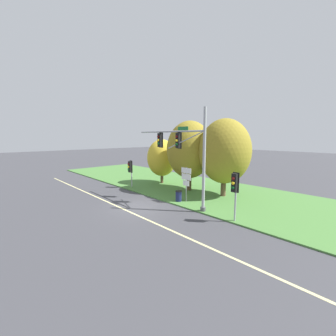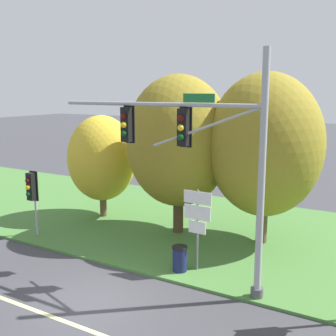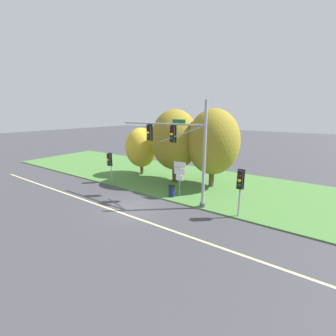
{
  "view_description": "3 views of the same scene",
  "coord_description": "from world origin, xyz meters",
  "px_view_note": "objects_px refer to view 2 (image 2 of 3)",
  "views": [
    {
      "loc": [
        14.66,
        -10.14,
        5.72
      ],
      "look_at": [
        -0.44,
        3.73,
        2.78
      ],
      "focal_mm": 24.0,
      "sensor_mm": 36.0,
      "label": 1
    },
    {
      "loc": [
        8.28,
        -9.24,
        6.54
      ],
      "look_at": [
        0.35,
        4.21,
        3.65
      ],
      "focal_mm": 45.0,
      "sensor_mm": 36.0,
      "label": 2
    },
    {
      "loc": [
        11.15,
        -11.4,
        6.94
      ],
      "look_at": [
        1.27,
        2.91,
        2.62
      ],
      "focal_mm": 24.0,
      "sensor_mm": 36.0,
      "label": 3
    }
  ],
  "objects_px": {
    "route_sign_post": "(197,217)",
    "tree_behind_signpost": "(265,145)",
    "trash_bin": "(180,258)",
    "traffic_signal_mast": "(200,149)",
    "tree_left_of_mast": "(179,141)",
    "pedestrian_signal_near_kerb": "(32,190)",
    "tree_nearest_road": "(102,158)"
  },
  "relations": [
    {
      "from": "traffic_signal_mast",
      "to": "tree_left_of_mast",
      "type": "distance_m",
      "value": 5.25
    },
    {
      "from": "tree_nearest_road",
      "to": "route_sign_post",
      "type": "bearing_deg",
      "value": -26.05
    },
    {
      "from": "tree_nearest_road",
      "to": "trash_bin",
      "type": "xyz_separation_m",
      "value": [
        6.72,
        -3.94,
        -2.57
      ]
    },
    {
      "from": "tree_left_of_mast",
      "to": "tree_behind_signpost",
      "type": "distance_m",
      "value": 3.79
    },
    {
      "from": "traffic_signal_mast",
      "to": "tree_behind_signpost",
      "type": "height_order",
      "value": "traffic_signal_mast"
    },
    {
      "from": "traffic_signal_mast",
      "to": "tree_nearest_road",
      "type": "bearing_deg",
      "value": 150.23
    },
    {
      "from": "route_sign_post",
      "to": "tree_behind_signpost",
      "type": "relative_size",
      "value": 0.41
    },
    {
      "from": "traffic_signal_mast",
      "to": "pedestrian_signal_near_kerb",
      "type": "relative_size",
      "value": 2.66
    },
    {
      "from": "tree_nearest_road",
      "to": "traffic_signal_mast",
      "type": "bearing_deg",
      "value": -29.77
    },
    {
      "from": "traffic_signal_mast",
      "to": "pedestrian_signal_near_kerb",
      "type": "distance_m",
      "value": 8.77
    },
    {
      "from": "tree_nearest_road",
      "to": "tree_behind_signpost",
      "type": "relative_size",
      "value": 0.72
    },
    {
      "from": "tree_left_of_mast",
      "to": "trash_bin",
      "type": "height_order",
      "value": "tree_left_of_mast"
    },
    {
      "from": "tree_nearest_road",
      "to": "tree_left_of_mast",
      "type": "bearing_deg",
      "value": -2.54
    },
    {
      "from": "tree_nearest_road",
      "to": "tree_left_of_mast",
      "type": "relative_size",
      "value": 0.73
    },
    {
      "from": "pedestrian_signal_near_kerb",
      "to": "route_sign_post",
      "type": "relative_size",
      "value": 0.99
    },
    {
      "from": "pedestrian_signal_near_kerb",
      "to": "tree_left_of_mast",
      "type": "bearing_deg",
      "value": 35.67
    },
    {
      "from": "traffic_signal_mast",
      "to": "tree_behind_signpost",
      "type": "bearing_deg",
      "value": 82.89
    },
    {
      "from": "tree_left_of_mast",
      "to": "tree_behind_signpost",
      "type": "height_order",
      "value": "tree_behind_signpost"
    },
    {
      "from": "tree_behind_signpost",
      "to": "tree_nearest_road",
      "type": "bearing_deg",
      "value": -176.92
    },
    {
      "from": "tree_nearest_road",
      "to": "pedestrian_signal_near_kerb",
      "type": "bearing_deg",
      "value": -100.03
    },
    {
      "from": "route_sign_post",
      "to": "tree_behind_signpost",
      "type": "xyz_separation_m",
      "value": [
        1.11,
        3.97,
        2.21
      ]
    },
    {
      "from": "tree_nearest_road",
      "to": "tree_behind_signpost",
      "type": "distance_m",
      "value": 8.4
    },
    {
      "from": "pedestrian_signal_near_kerb",
      "to": "tree_nearest_road",
      "type": "height_order",
      "value": "tree_nearest_road"
    },
    {
      "from": "route_sign_post",
      "to": "tree_nearest_road",
      "type": "bearing_deg",
      "value": 153.95
    },
    {
      "from": "route_sign_post",
      "to": "trash_bin",
      "type": "relative_size",
      "value": 3.21
    },
    {
      "from": "traffic_signal_mast",
      "to": "pedestrian_signal_near_kerb",
      "type": "xyz_separation_m",
      "value": [
        -8.41,
        0.41,
        -2.46
      ]
    },
    {
      "from": "route_sign_post",
      "to": "tree_left_of_mast",
      "type": "height_order",
      "value": "tree_left_of_mast"
    },
    {
      "from": "traffic_signal_mast",
      "to": "tree_nearest_road",
      "type": "height_order",
      "value": "traffic_signal_mast"
    },
    {
      "from": "traffic_signal_mast",
      "to": "tree_left_of_mast",
      "type": "xyz_separation_m",
      "value": [
        -3.13,
        4.2,
        -0.36
      ]
    },
    {
      "from": "tree_behind_signpost",
      "to": "pedestrian_signal_near_kerb",
      "type": "bearing_deg",
      "value": -153.78
    },
    {
      "from": "route_sign_post",
      "to": "tree_left_of_mast",
      "type": "relative_size",
      "value": 0.42
    },
    {
      "from": "traffic_signal_mast",
      "to": "tree_nearest_road",
      "type": "distance_m",
      "value": 9.01
    }
  ]
}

